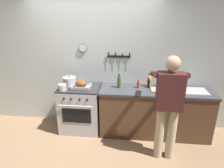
# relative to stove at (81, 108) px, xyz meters

# --- Properties ---
(ground_plane) EXTENTS (8.00, 8.00, 0.00)m
(ground_plane) POSITION_rel_stove_xyz_m (0.22, -0.99, -0.45)
(ground_plane) COLOR #937251
(wall_back) EXTENTS (6.00, 0.13, 2.60)m
(wall_back) POSITION_rel_stove_xyz_m (0.22, 0.36, 0.85)
(wall_back) COLOR silver
(wall_back) RESTS_ON ground
(counter_block) EXTENTS (2.03, 0.65, 0.90)m
(counter_block) POSITION_rel_stove_xyz_m (1.43, 0.00, 0.01)
(counter_block) COLOR brown
(counter_block) RESTS_ON ground
(stove) EXTENTS (0.76, 0.67, 0.90)m
(stove) POSITION_rel_stove_xyz_m (0.00, 0.00, 0.00)
(stove) COLOR #BCBCC1
(stove) RESTS_ON ground
(person_cook) EXTENTS (0.51, 0.63, 1.66)m
(person_cook) POSITION_rel_stove_xyz_m (1.53, -0.65, 0.50)
(person_cook) COLOR #C6B793
(person_cook) RESTS_ON ground
(roasting_pan) EXTENTS (0.35, 0.26, 0.16)m
(roasting_pan) POSITION_rel_stove_xyz_m (0.05, -0.08, 0.52)
(roasting_pan) COLOR #B7B7BC
(roasting_pan) RESTS_ON stove
(stock_pot) EXTENTS (0.25, 0.25, 0.21)m
(stock_pot) POSITION_rel_stove_xyz_m (-0.20, 0.01, 0.54)
(stock_pot) COLOR #B7B7BC
(stock_pot) RESTS_ON stove
(saucepan) EXTENTS (0.14, 0.14, 0.12)m
(saucepan) POSITION_rel_stove_xyz_m (-0.25, -0.22, 0.51)
(saucepan) COLOR #B7B7BC
(saucepan) RESTS_ON stove
(cutting_board) EXTENTS (0.36, 0.24, 0.02)m
(cutting_board) POSITION_rel_stove_xyz_m (1.51, -0.04, 0.46)
(cutting_board) COLOR tan
(cutting_board) RESTS_ON counter_block
(bottle_dish_soap) EXTENTS (0.07, 0.07, 0.20)m
(bottle_dish_soap) POSITION_rel_stove_xyz_m (1.51, 0.16, 0.53)
(bottle_dish_soap) COLOR #338CCC
(bottle_dish_soap) RESTS_ON counter_block
(bottle_wine_red) EXTENTS (0.07, 0.07, 0.32)m
(bottle_wine_red) POSITION_rel_stove_xyz_m (1.66, 0.23, 0.59)
(bottle_wine_red) COLOR #47141E
(bottle_wine_red) RESTS_ON counter_block
(bottle_soy_sauce) EXTENTS (0.05, 0.05, 0.19)m
(bottle_soy_sauce) POSITION_rel_stove_xyz_m (1.29, 0.09, 0.53)
(bottle_soy_sauce) COLOR black
(bottle_soy_sauce) RESTS_ON counter_block
(bottle_hot_sauce) EXTENTS (0.05, 0.05, 0.16)m
(bottle_hot_sauce) POSITION_rel_stove_xyz_m (1.10, 0.06, 0.51)
(bottle_hot_sauce) COLOR red
(bottle_hot_sauce) RESTS_ON counter_block
(bottle_cooking_oil) EXTENTS (0.08, 0.08, 0.24)m
(bottle_cooking_oil) POSITION_rel_stove_xyz_m (1.30, 0.17, 0.55)
(bottle_cooking_oil) COLOR gold
(bottle_cooking_oil) RESTS_ON counter_block
(bottle_olive_oil) EXTENTS (0.07, 0.07, 0.26)m
(bottle_olive_oil) POSITION_rel_stove_xyz_m (0.74, 0.03, 0.56)
(bottle_olive_oil) COLOR #385623
(bottle_olive_oil) RESTS_ON counter_block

